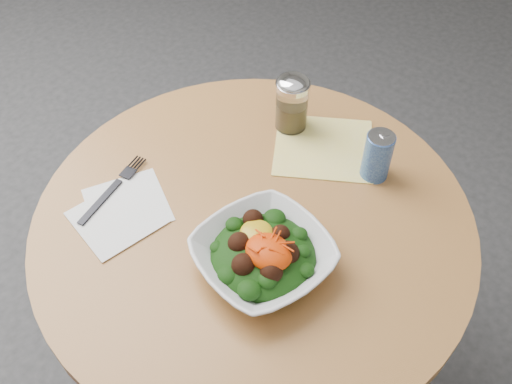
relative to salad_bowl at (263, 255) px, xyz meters
The scene contains 8 objects.
ground 0.79m from the salad_bowl, 136.46° to the left, with size 6.00×6.00×0.00m, color #2D2D30.
table 0.26m from the salad_bowl, 136.46° to the left, with size 0.90×0.90×0.75m.
cloth_napkin 0.35m from the salad_bowl, 103.71° to the left, with size 0.22×0.20×0.00m, color #DCBB0B.
paper_napkins 0.32m from the salad_bowl, 166.93° to the right, with size 0.21×0.24×0.00m.
salad_bowl is the anchor object (origin of this frame).
fork 0.37m from the salad_bowl, behind, with size 0.05×0.21×0.00m.
spice_shaker 0.40m from the salad_bowl, 117.61° to the left, with size 0.08×0.08×0.14m.
beverage_can 0.34m from the salad_bowl, 81.72° to the left, with size 0.06×0.06×0.12m.
Camera 1 is at (0.44, -0.57, 1.66)m, focal length 40.00 mm.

